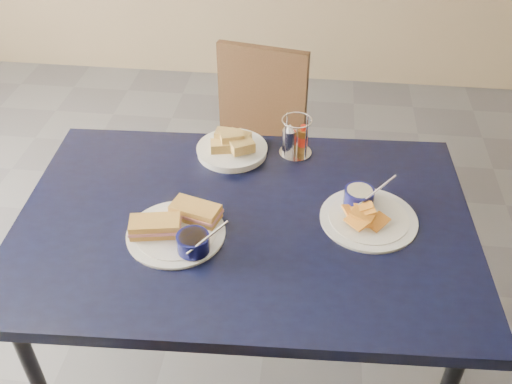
# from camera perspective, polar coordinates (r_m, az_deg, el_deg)

# --- Properties ---
(dining_table) EXTENTS (1.38, 0.96, 0.75)m
(dining_table) POSITION_cam_1_polar(r_m,az_deg,el_deg) (1.71, -1.16, -4.12)
(dining_table) COLOR black
(dining_table) RESTS_ON ground
(chair_far) EXTENTS (0.46, 0.45, 0.85)m
(chair_far) POSITION_cam_1_polar(r_m,az_deg,el_deg) (2.54, -0.34, 6.03)
(chair_far) COLOR #301D10
(chair_far) RESTS_ON ground
(sandwich_plate) EXTENTS (0.31, 0.28, 0.12)m
(sandwich_plate) POSITION_cam_1_polar(r_m,az_deg,el_deg) (1.62, -7.70, -3.60)
(sandwich_plate) COLOR white
(sandwich_plate) RESTS_ON dining_table
(plantain_plate) EXTENTS (0.28, 0.28, 0.12)m
(plantain_plate) POSITION_cam_1_polar(r_m,az_deg,el_deg) (1.70, 10.85, -1.88)
(plantain_plate) COLOR white
(plantain_plate) RESTS_ON dining_table
(bread_basket) EXTENTS (0.23, 0.23, 0.08)m
(bread_basket) POSITION_cam_1_polar(r_m,az_deg,el_deg) (1.92, -2.40, 4.52)
(bread_basket) COLOR white
(bread_basket) RESTS_ON dining_table
(condiment_caddy) EXTENTS (0.11, 0.11, 0.14)m
(condiment_caddy) POSITION_cam_1_polar(r_m,az_deg,el_deg) (1.91, 3.88, 5.30)
(condiment_caddy) COLOR silver
(condiment_caddy) RESTS_ON dining_table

